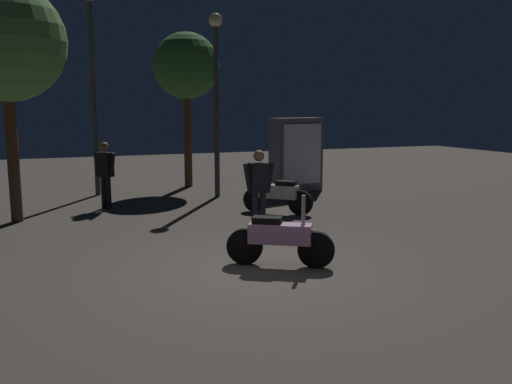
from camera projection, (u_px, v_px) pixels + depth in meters
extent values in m
plane|color=#4C443D|center=(256.00, 270.00, 8.06)|extent=(40.00, 40.00, 0.00)
cylinder|color=black|center=(245.00, 246.00, 8.34)|extent=(0.53, 0.38, 0.56)
cylinder|color=black|center=(316.00, 250.00, 8.14)|extent=(0.53, 0.38, 0.56)
cube|color=#C68CB7|center=(280.00, 233.00, 8.20)|extent=(0.96, 0.76, 0.30)
cube|color=black|center=(267.00, 220.00, 8.21)|extent=(0.50, 0.44, 0.10)
cylinder|color=gray|center=(303.00, 210.00, 8.08)|extent=(0.08, 0.08, 0.45)
sphere|color=#F2EABF|center=(310.00, 231.00, 8.12)|extent=(0.12, 0.12, 0.12)
cylinder|color=black|center=(301.00, 203.00, 12.09)|extent=(0.47, 0.46, 0.56)
cylinder|color=black|center=(255.00, 200.00, 12.50)|extent=(0.47, 0.46, 0.56)
cube|color=beige|center=(278.00, 191.00, 12.26)|extent=(0.89, 0.87, 0.30)
cube|color=black|center=(286.00, 183.00, 12.16)|extent=(0.48, 0.48, 0.10)
cylinder|color=gray|center=(263.00, 174.00, 12.33)|extent=(0.08, 0.08, 0.45)
sphere|color=#F2EABF|center=(259.00, 188.00, 12.42)|extent=(0.12, 0.12, 0.12)
cylinder|color=black|center=(104.00, 192.00, 12.90)|extent=(0.12, 0.12, 0.77)
cylinder|color=black|center=(109.00, 193.00, 12.83)|extent=(0.12, 0.12, 0.77)
cube|color=black|center=(105.00, 165.00, 12.76)|extent=(0.41, 0.43, 0.58)
sphere|color=brown|center=(104.00, 147.00, 12.69)|extent=(0.21, 0.21, 0.21)
cylinder|color=black|center=(97.00, 163.00, 12.87)|extent=(0.18, 0.19, 0.53)
cylinder|color=black|center=(112.00, 164.00, 12.64)|extent=(0.18, 0.19, 0.53)
cylinder|color=black|center=(255.00, 213.00, 10.44)|extent=(0.12, 0.12, 0.77)
cylinder|color=black|center=(263.00, 212.00, 10.51)|extent=(0.12, 0.12, 0.77)
cube|color=black|center=(259.00, 178.00, 10.37)|extent=(0.37, 0.26, 0.58)
sphere|color=brown|center=(259.00, 156.00, 10.30)|extent=(0.21, 0.21, 0.21)
cylinder|color=black|center=(247.00, 177.00, 10.27)|extent=(0.18, 0.10, 0.53)
cylinder|color=black|center=(270.00, 176.00, 10.46)|extent=(0.18, 0.10, 0.53)
cylinder|color=#38383D|center=(217.00, 113.00, 14.30)|extent=(0.14, 0.14, 4.48)
sphere|color=#F9E59E|center=(215.00, 20.00, 13.92)|extent=(0.36, 0.36, 0.36)
cylinder|color=#38383D|center=(94.00, 100.00, 14.53)|extent=(0.14, 0.14, 5.17)
cylinder|color=#4C331E|center=(13.00, 154.00, 11.25)|extent=(0.24, 0.24, 2.86)
sphere|color=#568C42|center=(5.00, 41.00, 10.90)|extent=(2.43, 2.43, 2.43)
cylinder|color=#4C331E|center=(188.00, 138.00, 16.31)|extent=(0.24, 0.24, 2.92)
sphere|color=#336B2D|center=(186.00, 66.00, 15.97)|extent=(1.96, 1.96, 1.96)
cube|color=#595960|center=(296.00, 155.00, 15.27)|extent=(1.67, 0.89, 2.10)
cube|color=white|center=(302.00, 154.00, 15.05)|extent=(1.31, 0.38, 1.68)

